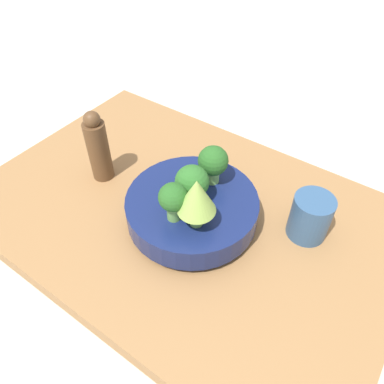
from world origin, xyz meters
TOP-DOWN VIEW (x-y plane):
  - ground_plane at (0.00, 0.00)m, footprint 6.00×6.00m
  - table at (0.00, 0.00)m, footprint 0.91×0.61m
  - bowl at (0.04, -0.02)m, footprint 0.27×0.27m
  - broccoli_floret_front at (0.04, -0.08)m, footprint 0.05×0.05m
  - broccoli_floret_center at (0.04, -0.02)m, footprint 0.07×0.07m
  - broccoli_floret_back at (0.04, 0.05)m, footprint 0.06×0.06m
  - romanesco_piece_near at (0.08, -0.06)m, footprint 0.07×0.07m
  - cup at (0.25, 0.09)m, footprint 0.08×0.08m
  - pepper_mill at (-0.22, -0.02)m, footprint 0.05×0.05m

SIDE VIEW (x-z plane):
  - ground_plane at x=0.00m, z-range 0.00..0.00m
  - table at x=0.00m, z-range 0.00..0.04m
  - bowl at x=0.04m, z-range 0.05..0.11m
  - cup at x=0.25m, z-range 0.04..0.14m
  - pepper_mill at x=-0.22m, z-range 0.04..0.22m
  - broccoli_floret_center at x=0.04m, z-range 0.12..0.20m
  - broccoli_floret_front at x=0.04m, z-range 0.12..0.20m
  - broccoli_floret_back at x=0.04m, z-range 0.12..0.20m
  - romanesco_piece_near at x=0.08m, z-range 0.13..0.24m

